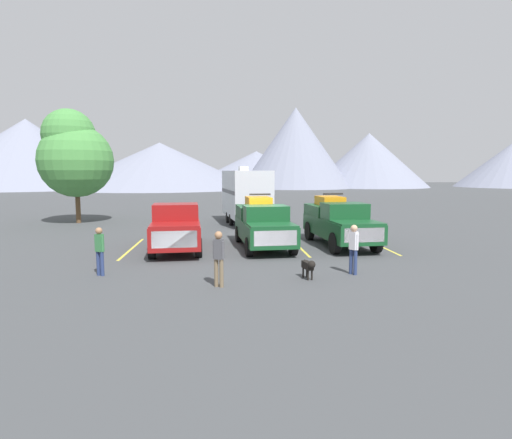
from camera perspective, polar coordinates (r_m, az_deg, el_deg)
The scene contains 15 objects.
ground_plane at distance 19.51m, azimuth 0.40°, elevation -4.05°, with size 240.00×240.00×0.00m, color #3F4244.
pickup_truck_a at distance 19.79m, azimuth -10.77°, elevation -0.71°, with size 2.56×6.01×2.16m.
pickup_truck_b at distance 19.88m, azimuth 0.92°, elevation -0.53°, with size 2.54×5.66×2.51m.
pickup_truck_c at distance 20.84m, azimuth 11.16°, elevation -0.23°, with size 2.55×5.90×2.50m.
lot_stripe_a at distance 20.49m, azimuth -16.54°, elevation -3.80°, with size 0.12×5.50×0.01m, color gold.
lot_stripe_b at distance 20.06m, azimuth -5.40°, elevation -3.77°, with size 0.12×5.50×0.01m, color gold.
lot_stripe_c at distance 20.40m, azimuth 5.78°, elevation -3.61°, with size 0.12×5.50×0.01m, color gold.
lot_stripe_d at distance 21.47m, azimuth 16.22°, elevation -3.33°, with size 0.12×5.50×0.01m, color gold.
camper_trailer_a at distance 28.86m, azimuth -1.40°, elevation 3.53°, with size 3.25×7.41×3.95m.
person_a at distance 13.06m, azimuth -5.10°, elevation -4.84°, with size 0.36×0.30×1.76m.
person_b at distance 14.98m, azimuth 13.14°, elevation -3.53°, with size 0.32×0.33×1.75m.
person_c at distance 15.39m, azimuth -20.51°, elevation -3.65°, with size 0.34×0.29×1.68m.
dog at distance 14.12m, azimuth 7.21°, elevation -6.27°, with size 0.36×0.84×0.68m.
tree_a at distance 31.83m, azimuth -23.52°, elevation 8.14°, with size 5.04×5.04×7.86m.
mountain_ridge at distance 97.33m, azimuth -10.81°, elevation 8.00°, with size 153.63×47.59×17.71m.
Camera 1 is at (-1.72, -19.10, 3.58)m, focal length 29.39 mm.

